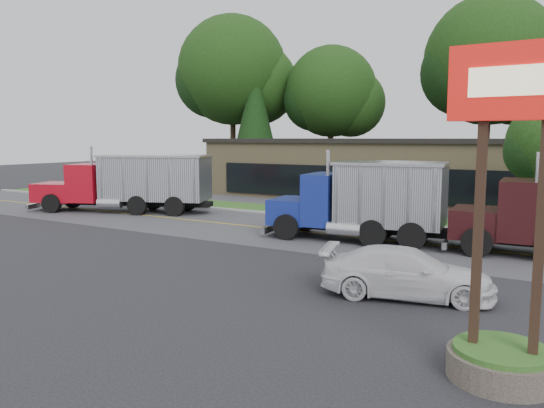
{
  "coord_description": "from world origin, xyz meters",
  "views": [
    {
      "loc": [
        11.71,
        -12.49,
        4.35
      ],
      "look_at": [
        1.11,
        4.94,
        1.8
      ],
      "focal_mm": 35.0,
      "sensor_mm": 36.0,
      "label": 1
    }
  ],
  "objects": [
    {
      "name": "tree_far_a",
      "position": [
        -19.82,
        32.14,
        10.57
      ],
      "size": [
        11.61,
        10.92,
        16.56
      ],
      "color": "#382619",
      "rests_on": "ground"
    },
    {
      "name": "bilo_sign",
      "position": [
        10.5,
        -2.5,
        2.02
      ],
      "size": [
        2.2,
        1.9,
        5.95
      ],
      "color": "#6B6054",
      "rests_on": "ground"
    },
    {
      "name": "center_line",
      "position": [
        0.0,
        9.0,
        0.0
      ],
      "size": [
        60.0,
        0.12,
        0.01
      ],
      "primitive_type": "cube",
      "color": "gold",
      "rests_on": "ground"
    },
    {
      "name": "far_parking",
      "position": [
        0.0,
        20.0,
        0.0
      ],
      "size": [
        60.0,
        7.0,
        0.02
      ],
      "primitive_type": "cube",
      "color": "#5A5A5F",
      "rests_on": "ground"
    },
    {
      "name": "strip_mall",
      "position": [
        2.0,
        26.0,
        2.0
      ],
      "size": [
        32.0,
        12.0,
        4.0
      ],
      "primitive_type": "cube",
      "color": "tan",
      "rests_on": "ground"
    },
    {
      "name": "rally_car",
      "position": [
        7.5,
        1.57,
        0.67
      ],
      "size": [
        4.97,
        3.0,
        1.35
      ],
      "primitive_type": "imported",
      "rotation": [
        0.0,
        0.0,
        1.82
      ],
      "color": "white",
      "rests_on": "ground"
    },
    {
      "name": "curb",
      "position": [
        0.0,
        13.2,
        0.0
      ],
      "size": [
        60.0,
        0.3,
        0.12
      ],
      "primitive_type": "cube",
      "color": "#9E9E99",
      "rests_on": "ground"
    },
    {
      "name": "dump_truck_red",
      "position": [
        -11.34,
        9.65,
        1.81
      ],
      "size": [
        10.65,
        6.16,
        3.36
      ],
      "rotation": [
        0.0,
        0.0,
        3.52
      ],
      "color": "black",
      "rests_on": "ground"
    },
    {
      "name": "dump_truck_blue",
      "position": [
        3.61,
        8.46,
        1.8
      ],
      "size": [
        7.65,
        3.49,
        3.36
      ],
      "rotation": [
        0.0,
        0.0,
        3.27
      ],
      "color": "black",
      "rests_on": "ground"
    },
    {
      "name": "tree_far_c",
      "position": [
        4.17,
        34.13,
        10.07
      ],
      "size": [
        11.06,
        10.41,
        15.78
      ],
      "color": "#382619",
      "rests_on": "ground"
    },
    {
      "name": "grass_verge",
      "position": [
        0.0,
        15.0,
        0.0
      ],
      "size": [
        60.0,
        3.4,
        0.03
      ],
      "primitive_type": "cube",
      "color": "#286422",
      "rests_on": "ground"
    },
    {
      "name": "ground",
      "position": [
        0.0,
        0.0,
        0.0
      ],
      "size": [
        140.0,
        140.0,
        0.0
      ],
      "primitive_type": "plane",
      "color": "#323237",
      "rests_on": "ground"
    },
    {
      "name": "evergreen_left",
      "position": [
        -16.0,
        30.0,
        6.23
      ],
      "size": [
        4.98,
        4.98,
        11.33
      ],
      "color": "#382619",
      "rests_on": "ground"
    },
    {
      "name": "tree_far_b",
      "position": [
        -9.86,
        34.11,
        8.29
      ],
      "size": [
        9.11,
        8.57,
        12.99
      ],
      "color": "#382619",
      "rests_on": "ground"
    },
    {
      "name": "road",
      "position": [
        0.0,
        9.0,
        0.0
      ],
      "size": [
        60.0,
        8.0,
        0.02
      ],
      "primitive_type": "cube",
      "color": "#5A5A5F",
      "rests_on": "ground"
    }
  ]
}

